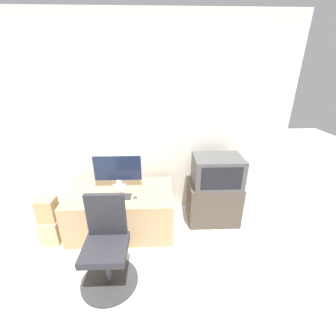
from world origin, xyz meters
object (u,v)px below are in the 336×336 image
crt_tv (217,171)px  office_chair (107,251)px  book (57,257)px  mouse (135,197)px  main_monitor (118,170)px  keyboard (116,197)px  cardboard_box_lower (53,230)px

crt_tv → office_chair: (-1.26, -0.93, -0.39)m
crt_tv → book: (-1.92, -0.65, -0.74)m
crt_tv → mouse: bearing=-163.9°
crt_tv → office_chair: size_ratio=0.67×
main_monitor → office_chair: 1.03m
keyboard → office_chair: size_ratio=0.39×
book → keyboard: bearing=29.9°
crt_tv → book: size_ratio=2.58×
mouse → office_chair: bearing=-109.1°
crt_tv → office_chair: crt_tv is taller
cardboard_box_lower → main_monitor: bearing=23.2°
keyboard → book: size_ratio=1.48×
keyboard → book: 0.93m
cardboard_box_lower → book: bearing=-63.2°
office_chair → mouse: bearing=70.9°
office_chair → keyboard: bearing=90.5°
mouse → book: size_ratio=0.22×
crt_tv → main_monitor: bearing=-180.0°
book → crt_tv: bearing=18.6°
keyboard → mouse: (0.23, -0.03, 0.01)m
crt_tv → book: crt_tv is taller
keyboard → office_chair: 0.69m
cardboard_box_lower → crt_tv: bearing=9.4°
mouse → crt_tv: crt_tv is taller
office_chair → book: size_ratio=3.83×
main_monitor → cardboard_box_lower: (-0.80, -0.34, -0.63)m
keyboard → crt_tv: bearing=12.1°
mouse → crt_tv: bearing=16.1°
main_monitor → office_chair: bearing=-89.2°
keyboard → office_chair: office_chair is taller
crt_tv → cardboard_box_lower: size_ratio=2.00×
main_monitor → office_chair: size_ratio=0.68×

